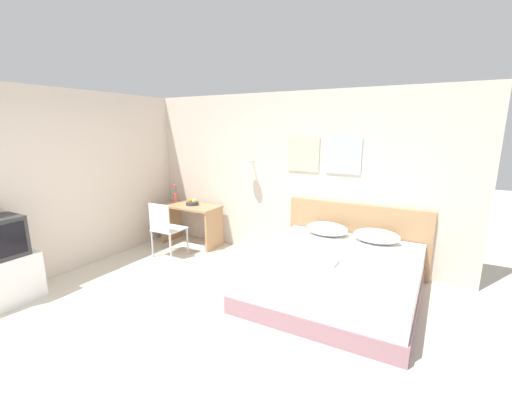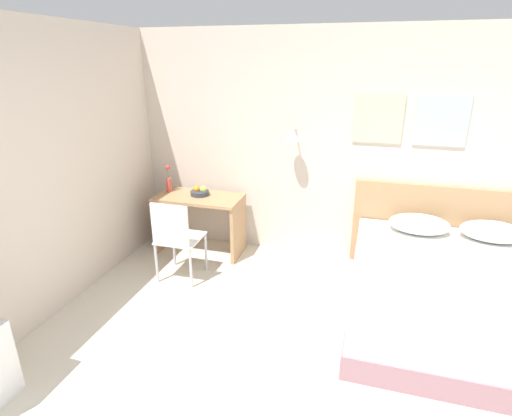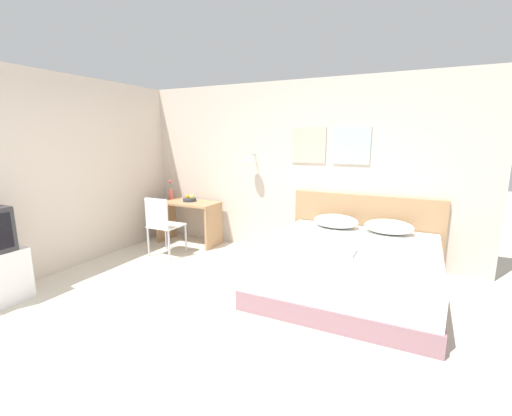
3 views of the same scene
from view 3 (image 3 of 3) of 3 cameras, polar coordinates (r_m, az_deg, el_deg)
ground_plane at (r=3.45m, az=-13.20°, el=-20.25°), size 24.00×24.00×0.00m
wall_back at (r=5.41m, az=5.27°, el=6.52°), size 5.73×0.31×2.65m
bed at (r=4.28m, az=15.25°, el=-9.71°), size 1.97×2.03×0.56m
headboard at (r=5.20m, az=17.59°, el=-3.45°), size 2.09×0.06×1.01m
pillow_left at (r=4.94m, az=13.17°, el=-2.15°), size 0.62×0.42×0.19m
pillow_right at (r=4.84m, az=21.27°, el=-2.93°), size 0.62×0.42×0.19m
folded_towel_near_foot at (r=3.90m, az=14.02°, el=-6.85°), size 0.30×0.26×0.06m
desk at (r=6.02m, az=-11.15°, el=-1.12°), size 1.05×0.54×0.73m
desk_chair at (r=5.41m, az=-15.42°, el=-2.25°), size 0.45×0.45×0.93m
fruit_bowl at (r=6.00m, az=-10.99°, el=1.51°), size 0.23×0.23×0.12m
flower_vase at (r=6.26m, az=-14.03°, el=2.62°), size 0.07×0.07×0.34m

